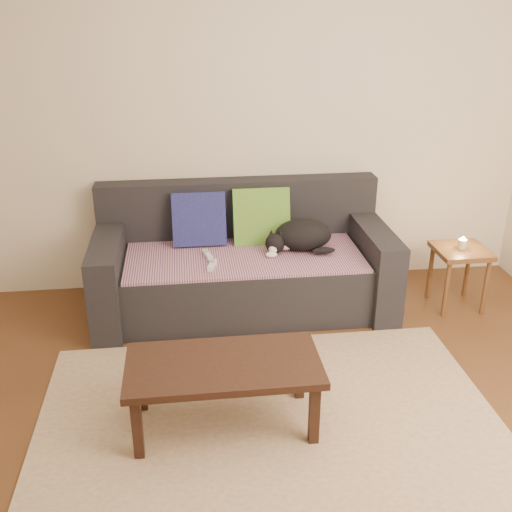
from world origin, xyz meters
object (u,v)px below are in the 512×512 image
(coffee_table, at_px, (224,371))
(wii_remote_a, at_px, (212,265))
(wii_remote_b, at_px, (207,255))
(side_table, at_px, (460,259))
(cat, at_px, (301,236))
(sofa, at_px, (243,266))

(coffee_table, bearing_deg, wii_remote_a, 89.67)
(wii_remote_a, xyz_separation_m, wii_remote_b, (-0.02, 0.18, 0.00))
(side_table, xyz_separation_m, coffee_table, (-1.80, -1.15, -0.03))
(wii_remote_b, distance_m, side_table, 1.82)
(cat, xyz_separation_m, wii_remote_b, (-0.68, -0.06, -0.09))
(sofa, relative_size, cat, 3.83)
(sofa, bearing_deg, side_table, -7.78)
(sofa, distance_m, cat, 0.48)
(cat, relative_size, wii_remote_a, 3.66)
(cat, bearing_deg, wii_remote_a, -141.06)
(coffee_table, bearing_deg, wii_remote_b, 90.75)
(sofa, distance_m, wii_remote_b, 0.31)
(wii_remote_a, height_order, wii_remote_b, same)
(cat, bearing_deg, coffee_table, -97.56)
(sofa, xyz_separation_m, cat, (0.42, -0.03, 0.24))
(cat, height_order, wii_remote_b, cat)
(sofa, distance_m, side_table, 1.58)
(wii_remote_a, height_order, side_table, wii_remote_a)
(sofa, xyz_separation_m, coffee_table, (-0.24, -1.37, 0.04))
(wii_remote_a, distance_m, wii_remote_b, 0.18)
(sofa, height_order, cat, sofa)
(cat, height_order, wii_remote_a, cat)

